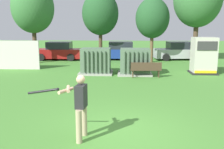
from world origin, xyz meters
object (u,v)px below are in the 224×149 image
(transformer_west, at_px, (96,61))
(parked_car_right_of_center, at_px, (178,51))
(parked_car_leftmost, at_px, (58,51))
(parked_car_left_of_center, at_px, (120,51))
(park_bench, at_px, (146,69))
(transformer_mid_west, at_px, (135,62))
(batter, at_px, (79,104))
(generator_enclosure, at_px, (204,56))

(transformer_west, distance_m, parked_car_right_of_center, 9.91)
(parked_car_leftmost, height_order, parked_car_left_of_center, same)
(park_bench, height_order, parked_car_leftmost, parked_car_leftmost)
(transformer_mid_west, height_order, batter, batter)
(parked_car_leftmost, relative_size, parked_car_right_of_center, 0.97)
(generator_enclosure, xyz_separation_m, parked_car_leftmost, (-10.98, 6.25, -0.38))
(generator_enclosure, distance_m, parked_car_right_of_center, 6.95)
(parked_car_left_of_center, bearing_deg, transformer_mid_west, -81.27)
(transformer_mid_west, distance_m, generator_enclosure, 4.42)
(park_bench, xyz_separation_m, parked_car_right_of_center, (3.55, 8.51, 0.22))
(generator_enclosure, bearing_deg, transformer_west, -176.36)
(generator_enclosure, distance_m, batter, 11.77)
(transformer_west, xyz_separation_m, generator_enclosure, (6.81, 0.43, 0.35))
(generator_enclosure, relative_size, parked_car_right_of_center, 0.52)
(generator_enclosure, bearing_deg, parked_car_leftmost, 150.35)
(transformer_west, relative_size, parked_car_right_of_center, 0.48)
(park_bench, xyz_separation_m, parked_car_leftmost, (-7.24, 7.82, 0.22))
(batter, bearing_deg, parked_car_leftmost, 106.52)
(park_bench, relative_size, parked_car_leftmost, 0.43)
(transformer_mid_west, distance_m, parked_car_leftmost, 9.52)
(transformer_mid_west, xyz_separation_m, batter, (-1.79, -9.44, 0.19))
(transformer_west, relative_size, parked_car_leftmost, 0.50)
(transformer_mid_west, relative_size, batter, 1.21)
(transformer_mid_west, xyz_separation_m, generator_enclosure, (4.36, 0.59, 0.35))
(generator_enclosure, distance_m, parked_car_left_of_center, 8.67)
(transformer_mid_west, relative_size, park_bench, 1.15)
(transformer_mid_west, xyz_separation_m, parked_car_left_of_center, (-1.12, 7.29, -0.04))
(batter, bearing_deg, generator_enclosure, 58.47)
(park_bench, relative_size, batter, 1.05)
(transformer_west, relative_size, generator_enclosure, 0.91)
(transformer_west, distance_m, transformer_mid_west, 2.45)
(parked_car_leftmost, bearing_deg, transformer_west, -58.04)
(parked_car_left_of_center, bearing_deg, generator_enclosure, -50.72)
(transformer_west, relative_size, park_bench, 1.15)
(park_bench, height_order, batter, batter)
(transformer_mid_west, bearing_deg, generator_enclosure, 7.72)
(transformer_west, height_order, parked_car_left_of_center, same)
(transformer_west, xyz_separation_m, park_bench, (3.07, -1.14, -0.25))
(park_bench, bearing_deg, batter, -105.90)
(generator_enclosure, xyz_separation_m, batter, (-6.15, -10.03, -0.16))
(batter, height_order, parked_car_left_of_center, batter)
(transformer_mid_west, bearing_deg, park_bench, -57.72)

